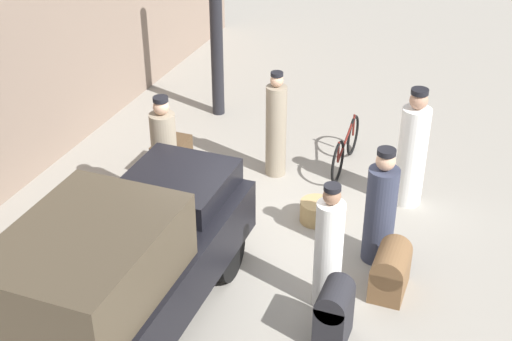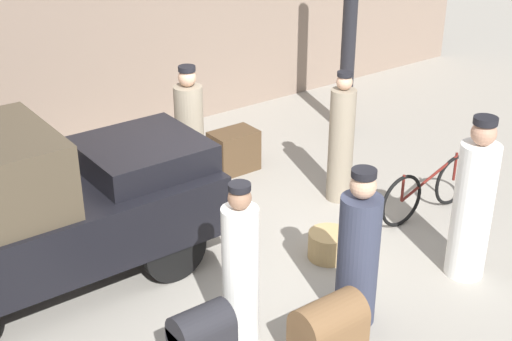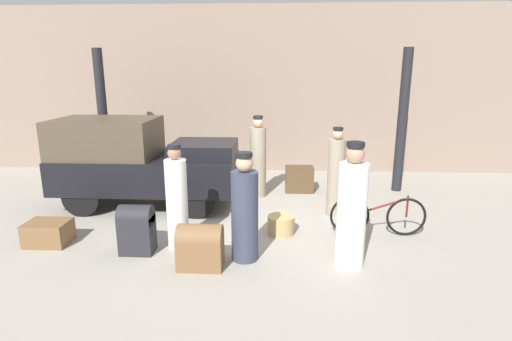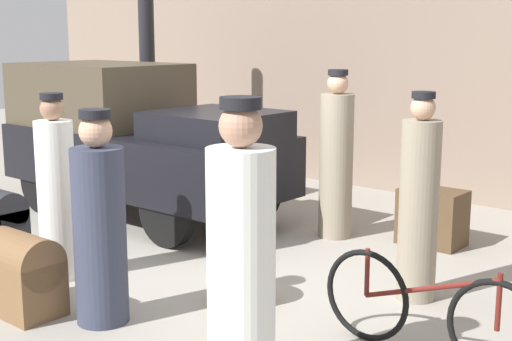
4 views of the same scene
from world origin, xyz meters
name	(u,v)px [view 1 (image 1 of 4)]	position (x,y,z in m)	size (l,w,h in m)	color
ground_plane	(264,238)	(0.00, 0.00, 0.00)	(30.00, 30.00, 0.00)	gray
canopy_pillar_right	(216,29)	(3.48, 2.21, 1.65)	(0.23, 0.23, 3.30)	black
truck	(124,263)	(-2.28, 0.82, 0.99)	(3.68, 1.59, 1.84)	black
bicycle	(346,148)	(2.36, -0.54, 0.35)	(1.65, 0.04, 0.73)	black
wicker_basket	(316,211)	(0.68, -0.55, 0.16)	(0.47, 0.47, 0.32)	tan
porter_with_bicycle	(165,160)	(0.17, 1.59, 0.85)	(0.37, 0.37, 1.84)	gray
porter_lifting_near_truck	(412,152)	(1.67, -1.68, 0.84)	(0.42, 0.42, 1.85)	white
conductor_in_dark_uniform	(328,251)	(-0.99, -1.18, 0.78)	(0.34, 0.34, 1.70)	white
porter_standing_middle	(276,128)	(1.75, 0.45, 0.81)	(0.33, 0.33, 1.75)	gray
porter_carrying_trunk	(380,211)	(0.12, -1.56, 0.75)	(0.40, 0.40, 1.66)	#33384C
trunk_large_brown	(391,270)	(-0.51, -1.86, 0.33)	(0.65, 0.42, 0.66)	brown
suitcase_black_upright	(172,158)	(1.13, 1.99, 0.30)	(0.66, 0.44, 0.60)	#4C3823
trunk_barrel_dark	(334,311)	(-1.59, -1.43, 0.42)	(0.51, 0.36, 0.79)	#232328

